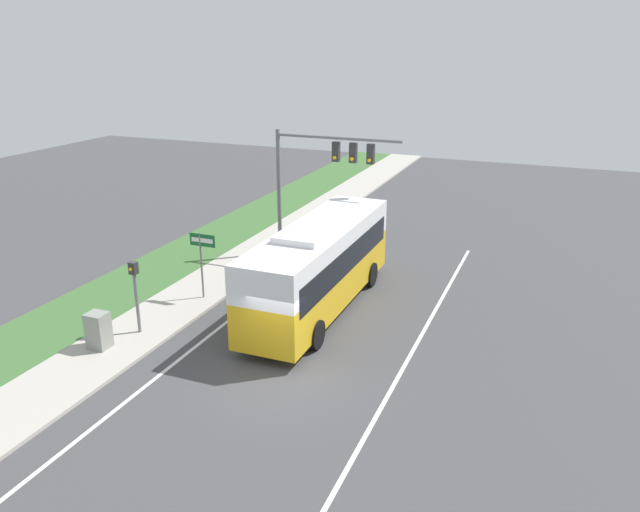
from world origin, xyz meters
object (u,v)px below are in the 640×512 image
at_px(signal_gantry, 319,167).
at_px(utility_cabinet, 98,330).
at_px(pedestrian_signal, 135,286).
at_px(street_sign, 202,253).
at_px(bus, 319,262).

height_order(signal_gantry, utility_cabinet, signal_gantry).
distance_m(pedestrian_signal, utility_cabinet, 1.99).
relative_size(street_sign, utility_cabinet, 2.27).
bearing_deg(bus, utility_cabinet, -133.33).
distance_m(bus, utility_cabinet, 8.49).
distance_m(pedestrian_signal, street_sign, 3.69).
xyz_separation_m(bus, pedestrian_signal, (-5.24, -4.60, -0.05)).
height_order(pedestrian_signal, utility_cabinet, pedestrian_signal).
bearing_deg(utility_cabinet, signal_gantry, 72.54).
xyz_separation_m(pedestrian_signal, street_sign, (0.49, 3.66, 0.11)).
height_order(street_sign, utility_cabinet, street_sign).
bearing_deg(pedestrian_signal, signal_gantry, 72.79).
height_order(signal_gantry, pedestrian_signal, signal_gantry).
relative_size(bus, utility_cabinet, 7.89).
bearing_deg(utility_cabinet, pedestrian_signal, 70.89).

